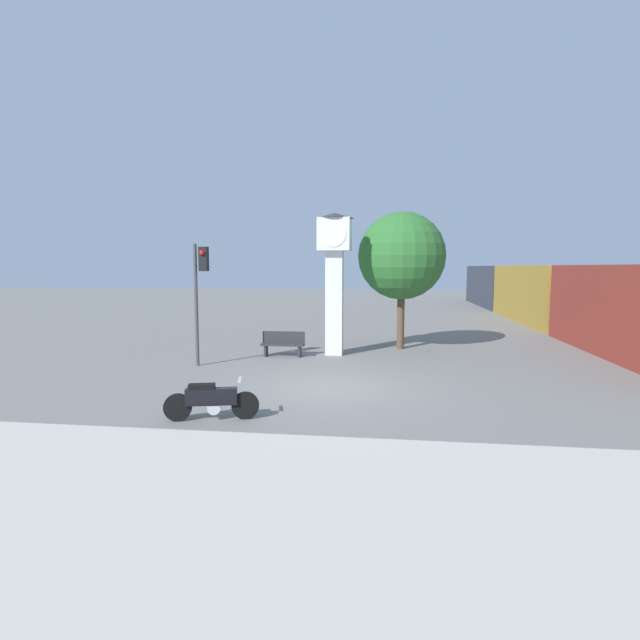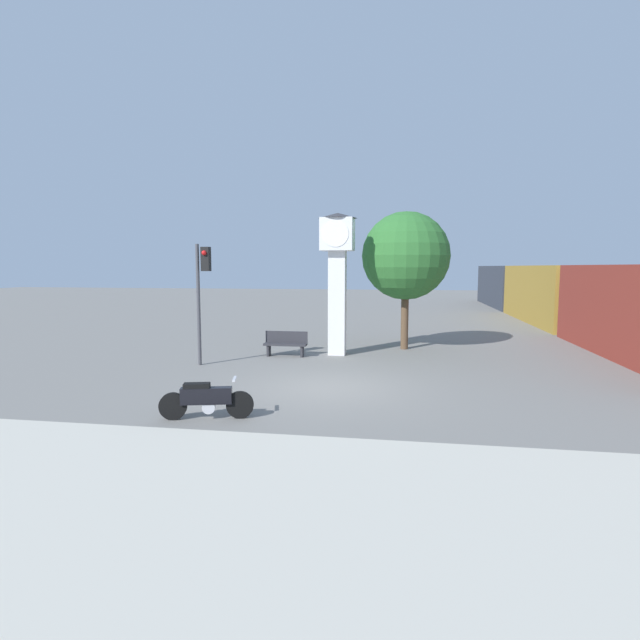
% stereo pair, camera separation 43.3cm
% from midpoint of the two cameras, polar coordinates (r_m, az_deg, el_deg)
% --- Properties ---
extents(ground_plane, '(120.00, 120.00, 0.00)m').
position_cam_midpoint_polar(ground_plane, '(13.86, 1.64, -7.78)').
color(ground_plane, slate).
extents(sidewalk_strip, '(36.00, 6.00, 0.10)m').
position_cam_midpoint_polar(sidewalk_strip, '(7.18, -6.56, -21.06)').
color(sidewalk_strip, '#BCB7A8').
rests_on(sidewalk_strip, ground_plane).
extents(motorcycle, '(2.01, 0.66, 0.90)m').
position_cam_midpoint_polar(motorcycle, '(11.26, -11.80, -8.89)').
color(motorcycle, black).
rests_on(motorcycle, ground_plane).
extents(clock_tower, '(1.43, 1.43, 5.31)m').
position_cam_midpoint_polar(clock_tower, '(18.78, 2.67, 6.69)').
color(clock_tower, white).
rests_on(clock_tower, ground_plane).
extents(freight_train, '(2.80, 37.70, 3.40)m').
position_cam_midpoint_polar(freight_train, '(33.13, 25.05, 2.72)').
color(freight_train, maroon).
rests_on(freight_train, ground_plane).
extents(traffic_light, '(0.50, 0.35, 4.08)m').
position_cam_midpoint_polar(traffic_light, '(17.11, -12.62, 4.24)').
color(traffic_light, '#47474C').
rests_on(traffic_light, ground_plane).
extents(street_tree, '(3.50, 3.50, 5.51)m').
position_cam_midpoint_polar(street_tree, '(20.36, 10.38, 7.19)').
color(street_tree, brown).
rests_on(street_tree, ground_plane).
extents(bench, '(1.60, 0.44, 0.92)m').
position_cam_midpoint_polar(bench, '(18.66, -3.27, -2.65)').
color(bench, '#2D2D33').
rests_on(bench, ground_plane).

